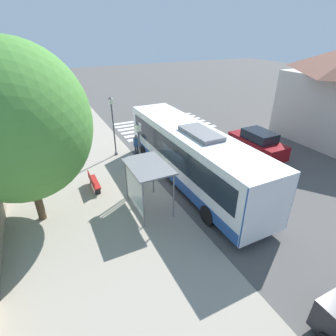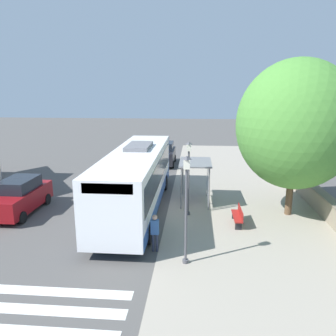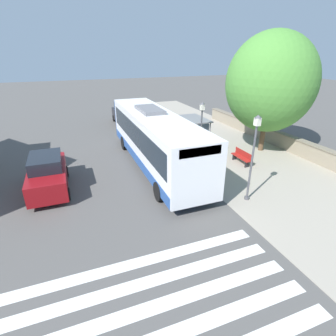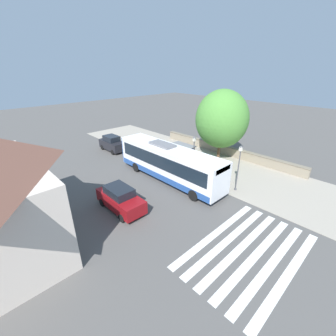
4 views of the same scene
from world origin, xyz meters
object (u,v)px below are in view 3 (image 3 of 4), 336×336
bus (155,138)px  street_lamp_near (253,152)px  parked_car_far_lane (48,174)px  bus_shelter (194,124)px  shade_tree (271,83)px  parked_car_behind_bus (124,114)px  street_lamp_far (201,128)px  bench (242,157)px  pedestrian (216,179)px

bus → street_lamp_near: size_ratio=2.84×
parked_car_far_lane → bus: bearing=-170.0°
bus → bus_shelter: size_ratio=4.42×
shade_tree → parked_car_behind_bus: (7.92, -11.69, -3.92)m
bus → shade_tree: 8.94m
bus → street_lamp_near: (-2.95, 5.87, 0.70)m
shade_tree → street_lamp_far: bearing=5.6°
bus → street_lamp_near: street_lamp_near is taller
street_lamp_far → parked_car_behind_bus: (2.44, -12.22, -1.42)m
street_lamp_far → parked_car_far_lane: bearing=2.6°
bus_shelter → shade_tree: bearing=162.7°
bus_shelter → parked_car_behind_bus: size_ratio=0.67×
street_lamp_near → parked_car_far_lane: bearing=-26.9°
shade_tree → street_lamp_near: bearing=46.2°
parked_car_behind_bus → parked_car_far_lane: parked_car_behind_bus is taller
bus → shade_tree: bearing=178.8°
street_lamp_far → bus_shelter: bearing=-104.2°
bench → parked_car_far_lane: (11.88, -0.69, 0.46)m
bench → shade_tree: (-2.92, -1.65, 4.43)m
pedestrian → parked_car_far_lane: (8.03, -3.85, -0.02)m
bus → parked_car_far_lane: bus is taller
bench → street_lamp_far: size_ratio=0.43×
bus_shelter → bench: size_ratio=1.59×
bus → bench: bearing=161.7°
bus → bench: (-5.48, 1.82, -1.39)m
bus_shelter → bus: bearing=21.7°
bench → street_lamp_near: size_ratio=0.40×
bench → parked_car_far_lane: bearing=-3.3°
parked_car_far_lane → parked_car_behind_bus: bearing=-118.5°
parked_car_far_lane → pedestrian: bearing=154.4°
street_lamp_near → parked_car_behind_bus: size_ratio=1.04×
bench → street_lamp_far: street_lamp_far is taller
bus_shelter → shade_tree: (-4.96, 1.54, 2.78)m
bus_shelter → pedestrian: size_ratio=1.69×
bus → parked_car_far_lane: (6.40, 1.13, -0.93)m
parked_car_behind_bus → parked_car_far_lane: (6.88, 12.65, -0.05)m
bus_shelter → street_lamp_far: size_ratio=0.69×
street_lamp_near → parked_car_behind_bus: 17.63m
pedestrian → parked_car_behind_bus: 16.54m
bus_shelter → street_lamp_far: (0.52, 2.08, 0.29)m
bus_shelter → shade_tree: 5.89m
bus_shelter → street_lamp_far: street_lamp_far is taller
bus → street_lamp_far: street_lamp_far is taller
bus_shelter → parked_car_far_lane: 10.22m
bus_shelter → street_lamp_near: 7.27m
pedestrian → street_lamp_far: size_ratio=0.41×
pedestrian → bench: 5.01m
parked_car_behind_bus → parked_car_far_lane: size_ratio=0.93×
shade_tree → parked_car_far_lane: bearing=3.7°
bus_shelter → parked_car_far_lane: (9.84, 2.50, -1.19)m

